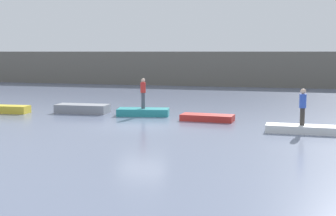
{
  "coord_description": "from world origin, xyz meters",
  "views": [
    {
      "loc": [
        7.64,
        -22.37,
        3.8
      ],
      "look_at": [
        1.03,
        1.37,
        0.78
      ],
      "focal_mm": 49.29,
      "sensor_mm": 36.0,
      "label": 1
    }
  ],
  "objects_px": {
    "rowboat_teal": "(143,112)",
    "person_blue_shirt": "(303,105)",
    "person_red_shirt": "(143,92)",
    "rowboat_red": "(207,118)",
    "rowboat_yellow": "(8,109)",
    "rowboat_grey": "(82,109)",
    "rowboat_white": "(302,129)"
  },
  "relations": [
    {
      "from": "rowboat_teal",
      "to": "person_red_shirt",
      "type": "relative_size",
      "value": 1.69
    },
    {
      "from": "rowboat_teal",
      "to": "rowboat_white",
      "type": "distance_m",
      "value": 9.81
    },
    {
      "from": "rowboat_yellow",
      "to": "rowboat_red",
      "type": "xyz_separation_m",
      "value": [
        12.59,
        0.08,
        -0.06
      ]
    },
    {
      "from": "rowboat_red",
      "to": "person_red_shirt",
      "type": "height_order",
      "value": "person_red_shirt"
    },
    {
      "from": "rowboat_yellow",
      "to": "rowboat_red",
      "type": "height_order",
      "value": "rowboat_yellow"
    },
    {
      "from": "rowboat_yellow",
      "to": "rowboat_white",
      "type": "distance_m",
      "value": 17.77
    },
    {
      "from": "rowboat_yellow",
      "to": "rowboat_red",
      "type": "relative_size",
      "value": 0.9
    },
    {
      "from": "rowboat_grey",
      "to": "rowboat_white",
      "type": "xyz_separation_m",
      "value": [
        13.12,
        -3.75,
        -0.09
      ]
    },
    {
      "from": "rowboat_yellow",
      "to": "person_blue_shirt",
      "type": "distance_m",
      "value": 17.81
    },
    {
      "from": "rowboat_teal",
      "to": "rowboat_white",
      "type": "height_order",
      "value": "rowboat_teal"
    },
    {
      "from": "rowboat_grey",
      "to": "rowboat_yellow",
      "type": "bearing_deg",
      "value": -167.88
    },
    {
      "from": "rowboat_red",
      "to": "person_blue_shirt",
      "type": "xyz_separation_m",
      "value": [
        5.0,
        -2.62,
        1.16
      ]
    },
    {
      "from": "rowboat_red",
      "to": "person_blue_shirt",
      "type": "relative_size",
      "value": 1.68
    },
    {
      "from": "rowboat_red",
      "to": "person_red_shirt",
      "type": "distance_m",
      "value": 4.41
    },
    {
      "from": "rowboat_yellow",
      "to": "person_red_shirt",
      "type": "xyz_separation_m",
      "value": [
        8.49,
        1.14,
        1.2
      ]
    },
    {
      "from": "rowboat_grey",
      "to": "rowboat_red",
      "type": "relative_size",
      "value": 1.13
    },
    {
      "from": "rowboat_white",
      "to": "person_red_shirt",
      "type": "distance_m",
      "value": 9.89
    },
    {
      "from": "rowboat_grey",
      "to": "person_blue_shirt",
      "type": "relative_size",
      "value": 1.89
    },
    {
      "from": "rowboat_red",
      "to": "person_blue_shirt",
      "type": "bearing_deg",
      "value": -24.92
    },
    {
      "from": "rowboat_grey",
      "to": "rowboat_teal",
      "type": "bearing_deg",
      "value": -4.12
    },
    {
      "from": "rowboat_grey",
      "to": "rowboat_teal",
      "type": "height_order",
      "value": "rowboat_grey"
    },
    {
      "from": "rowboat_white",
      "to": "person_blue_shirt",
      "type": "bearing_deg",
      "value": 0.26
    },
    {
      "from": "rowboat_grey",
      "to": "person_red_shirt",
      "type": "distance_m",
      "value": 4.19
    },
    {
      "from": "rowboat_grey",
      "to": "rowboat_white",
      "type": "distance_m",
      "value": 13.65
    },
    {
      "from": "person_red_shirt",
      "to": "rowboat_yellow",
      "type": "bearing_deg",
      "value": -172.36
    },
    {
      "from": "rowboat_yellow",
      "to": "rowboat_teal",
      "type": "xyz_separation_m",
      "value": [
        8.49,
        1.14,
        -0.02
      ]
    },
    {
      "from": "rowboat_grey",
      "to": "person_blue_shirt",
      "type": "distance_m",
      "value": 13.69
    },
    {
      "from": "rowboat_teal",
      "to": "person_blue_shirt",
      "type": "relative_size",
      "value": 1.77
    },
    {
      "from": "rowboat_yellow",
      "to": "rowboat_grey",
      "type": "xyz_separation_m",
      "value": [
        4.47,
        1.21,
        0.04
      ]
    },
    {
      "from": "rowboat_yellow",
      "to": "rowboat_grey",
      "type": "bearing_deg",
      "value": 10.83
    },
    {
      "from": "rowboat_red",
      "to": "rowboat_white",
      "type": "distance_m",
      "value": 5.65
    },
    {
      "from": "rowboat_teal",
      "to": "rowboat_white",
      "type": "relative_size",
      "value": 0.92
    }
  ]
}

